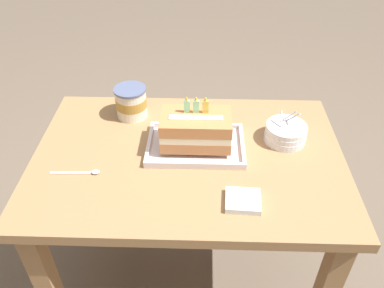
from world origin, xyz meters
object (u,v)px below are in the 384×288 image
foil_tray (196,146)px  ice_cream_tub (131,102)px  birthday_cake (196,129)px  serving_spoon_near_tray (85,172)px  napkin_pile (243,201)px  bowl_stack (286,133)px

foil_tray → ice_cream_tub: size_ratio=2.77×
foil_tray → birthday_cake: 0.07m
birthday_cake → serving_spoon_near_tray: (-0.34, -0.14, -0.07)m
ice_cream_tub → napkin_pile: ice_cream_tub is taller
napkin_pile → serving_spoon_near_tray: bearing=167.1°
bowl_stack → serving_spoon_near_tray: (-0.65, -0.19, -0.03)m
serving_spoon_near_tray → ice_cream_tub: bearing=72.8°
foil_tray → serving_spoon_near_tray: bearing=-157.9°
birthday_cake → bowl_stack: birthday_cake is taller
birthday_cake → bowl_stack: size_ratio=1.60×
bowl_stack → ice_cream_tub: size_ratio=1.22×
ice_cream_tub → serving_spoon_near_tray: (-0.10, -0.32, -0.05)m
napkin_pile → ice_cream_tub: bearing=131.5°
foil_tray → bowl_stack: (0.31, 0.05, 0.02)m
ice_cream_tub → napkin_pile: 0.58m
ice_cream_tub → birthday_cake: bearing=-37.3°
foil_tray → napkin_pile: (0.14, -0.25, 0.00)m
foil_tray → serving_spoon_near_tray: (-0.34, -0.14, -0.00)m
bowl_stack → napkin_pile: size_ratio=1.35×
foil_tray → birthday_cake: bearing=90.0°
bowl_stack → napkin_pile: bearing=-118.8°
bowl_stack → ice_cream_tub: (-0.55, 0.13, 0.03)m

